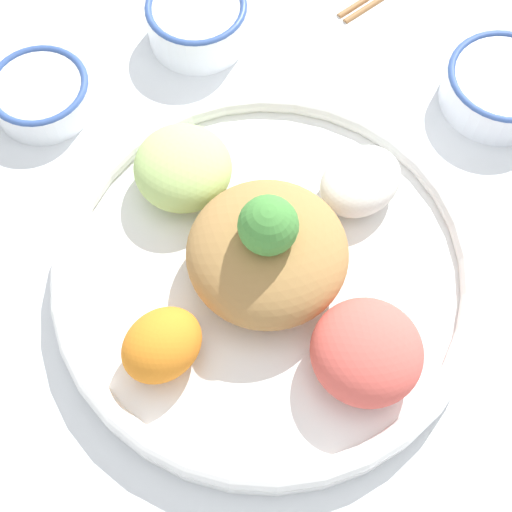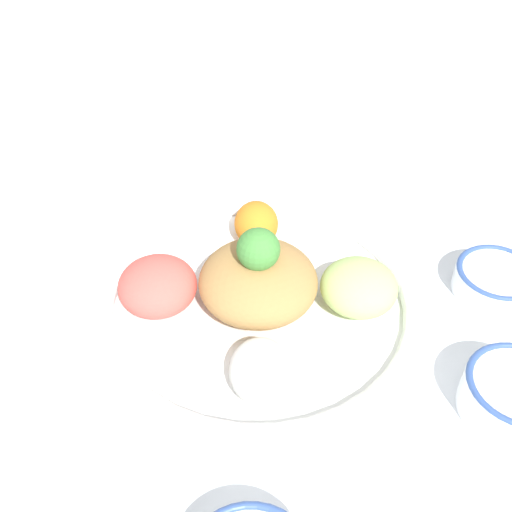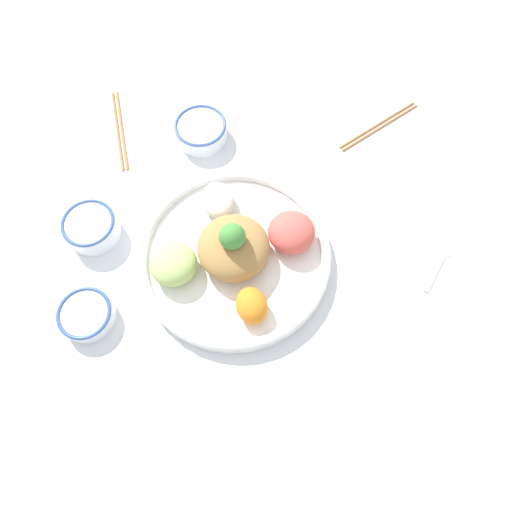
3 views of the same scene
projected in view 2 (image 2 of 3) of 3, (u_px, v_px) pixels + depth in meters
ground_plane at (235, 324)px, 0.71m from camera, size 2.40×2.40×0.00m
salad_platter at (258, 297)px, 0.70m from camera, size 0.38×0.38×0.13m
rice_bowl_blue at (496, 279)px, 0.74m from camera, size 0.10×0.10×0.04m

